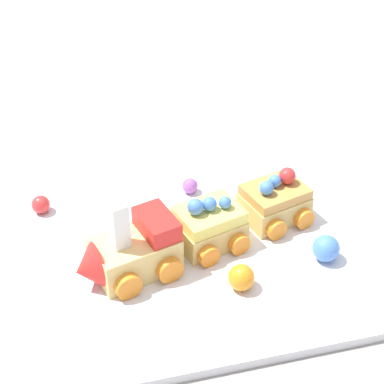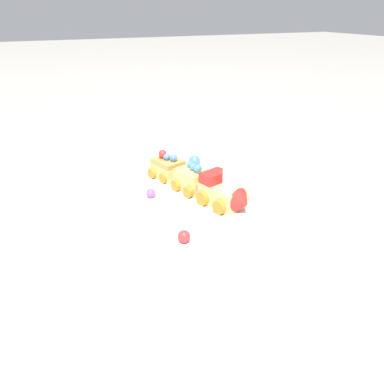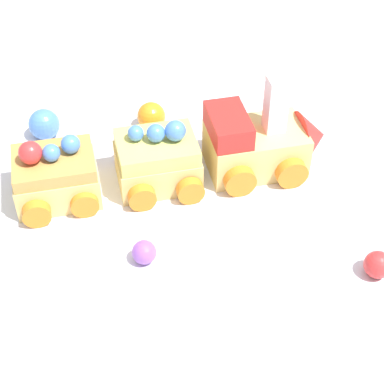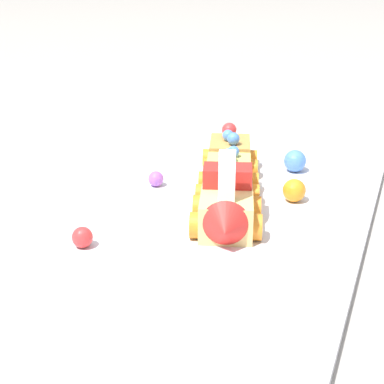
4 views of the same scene
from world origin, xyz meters
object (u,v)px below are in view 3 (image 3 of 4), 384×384
Objects in this scene: gumball_red at (378,265)px; gumball_orange at (151,116)px; cake_car_caramel at (56,176)px; cake_car_lemon at (158,161)px; gumball_blue at (44,124)px; gumball_purple at (144,252)px; cake_train_locomotive at (264,143)px.

gumball_orange is at bearing 137.22° from gumball_red.
cake_car_caramel reaches higher than gumball_red.
cake_car_lemon is 0.14m from gumball_blue.
cake_car_caramel is at bearing -125.15° from gumball_orange.
gumball_orange is at bearing 93.79° from gumball_purple.
cake_car_caramel is 3.17× the size of gumball_orange.
gumball_purple is at bearing -86.21° from gumball_orange.
cake_car_caramel is 4.50× the size of gumball_purple.
gumball_orange is (0.11, 0.02, -0.00)m from gumball_blue.
gumball_purple is (0.09, -0.08, -0.01)m from cake_car_caramel.
gumball_blue is (-0.12, 0.06, -0.01)m from cake_car_lemon.
cake_train_locomotive is at bearing -8.49° from gumball_blue.
cake_train_locomotive is 0.23m from gumball_blue.
cake_train_locomotive is 1.35× the size of cake_car_caramel.
gumball_orange is at bearing 11.16° from gumball_blue.
cake_train_locomotive is 6.06× the size of gumball_purple.
gumball_red is (0.19, -0.11, -0.01)m from cake_car_lemon.
cake_car_lemon is 0.09m from gumball_orange.
gumball_purple is (0.01, -0.19, -0.00)m from gumball_orange.
cake_train_locomotive reaches higher than gumball_red.
cake_car_lemon is 0.22m from gumball_red.
cake_car_lemon reaches higher than gumball_blue.
cake_car_caramel is at bearing -70.22° from gumball_blue.
gumball_blue reaches higher than gumball_purple.
gumball_red reaches higher than gumball_purple.
cake_car_lemon is at bearing -80.03° from gumball_orange.
cake_car_caramel is (-0.19, -0.05, -0.00)m from cake_train_locomotive.
cake_car_caramel is 0.29m from gumball_red.
cake_train_locomotive is at bearing -0.02° from cake_car_lemon.
cake_train_locomotive is 0.16m from gumball_red.
cake_train_locomotive reaches higher than cake_car_caramel.
gumball_red is at bearing -72.06° from cake_train_locomotive.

